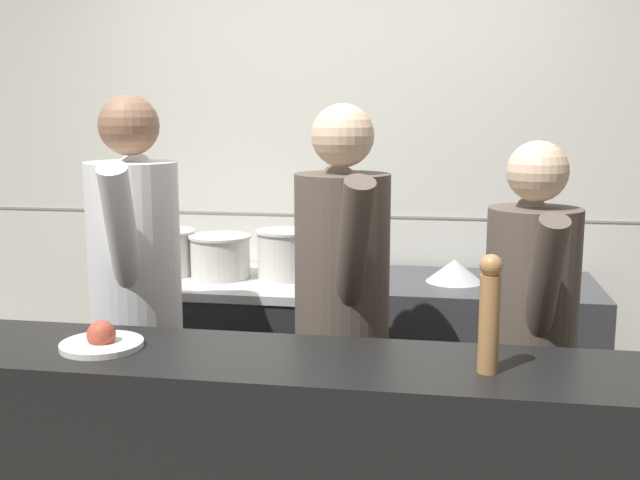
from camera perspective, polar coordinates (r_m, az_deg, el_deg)
wall_back_tiled at (r=3.91m, az=1.37°, el=4.13°), size 8.00×0.06×2.60m
oven_range at (r=3.81m, az=-7.27°, el=-9.28°), size 1.01×0.71×0.89m
prep_counter at (r=3.66m, az=10.45°, el=-10.10°), size 1.25×0.65×0.90m
stock_pot at (r=3.77m, az=-11.82°, el=-0.84°), size 0.31×0.31×0.22m
sauce_pot at (r=3.66m, az=-7.60°, el=-1.16°), size 0.30×0.30×0.21m
braising_pot at (r=3.61m, az=-2.71°, el=-1.00°), size 0.28×0.28×0.24m
mixing_bowl_steel at (r=3.52m, az=10.20°, el=-2.30°), size 0.26×0.26×0.10m
plated_dish_main at (r=2.35m, az=-16.30°, el=-7.40°), size 0.25×0.25×0.09m
pepper_mill at (r=2.06m, az=12.80°, el=-5.34°), size 0.06×0.06×0.33m
chef_head_cook at (r=3.04m, az=-13.83°, el=-4.04°), size 0.43×0.76×1.75m
chef_sous at (r=2.78m, az=1.67°, el=-5.49°), size 0.44×0.74×1.71m
chef_line at (r=2.77m, az=15.66°, el=-7.40°), size 0.35×0.70×1.59m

